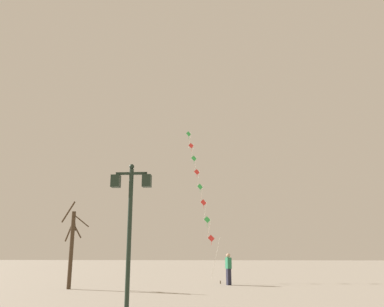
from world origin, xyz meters
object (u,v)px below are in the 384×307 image
object	(u,v)px
kite_train	(200,188)
bare_tree	(71,244)
kite_flyer	(228,268)
twin_lantern_lamp_post	(130,207)

from	to	relation	value
kite_train	bare_tree	size ratio (longest dim) A/B	2.66
kite_train	kite_flyer	bearing A→B (deg)	-69.41
twin_lantern_lamp_post	bare_tree	size ratio (longest dim) A/B	1.05
twin_lantern_lamp_post	kite_train	bearing A→B (deg)	84.66
kite_train	bare_tree	xyz separation A→B (m)	(-6.14, -7.94, -4.09)
twin_lantern_lamp_post	kite_train	distance (m)	15.91
twin_lantern_lamp_post	bare_tree	bearing A→B (deg)	121.66
bare_tree	kite_flyer	bearing A→B (deg)	21.49
kite_train	twin_lantern_lamp_post	bearing A→B (deg)	-95.34
kite_flyer	kite_train	bearing A→B (deg)	0.27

